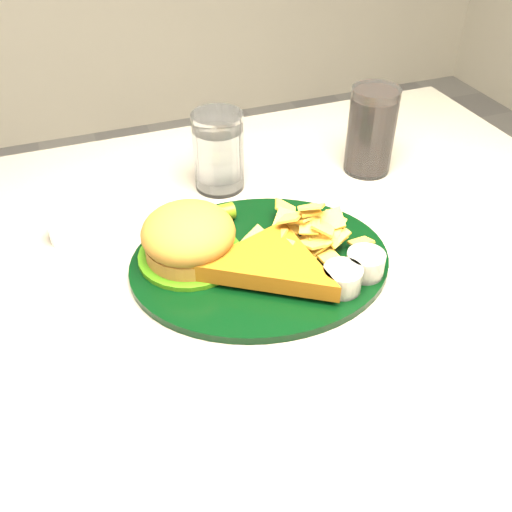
{
  "coord_description": "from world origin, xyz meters",
  "views": [
    {
      "loc": [
        -0.15,
        -0.55,
        1.22
      ],
      "look_at": [
        0.03,
        -0.06,
        0.8
      ],
      "focal_mm": 40.0,
      "sensor_mm": 36.0,
      "label": 1
    }
  ],
  "objects_px": {
    "cola_glass": "(371,131)",
    "dinner_plate": "(260,241)",
    "table": "(225,435)",
    "water_glass": "(219,152)",
    "fork_napkin": "(318,256)"
  },
  "relations": [
    {
      "from": "water_glass",
      "to": "table",
      "type": "bearing_deg",
      "value": -109.83
    },
    {
      "from": "dinner_plate",
      "to": "water_glass",
      "type": "bearing_deg",
      "value": 95.36
    },
    {
      "from": "dinner_plate",
      "to": "water_glass",
      "type": "xyz_separation_m",
      "value": [
        0.01,
        0.2,
        0.02
      ]
    },
    {
      "from": "table",
      "to": "dinner_plate",
      "type": "relative_size",
      "value": 3.61
    },
    {
      "from": "water_glass",
      "to": "fork_napkin",
      "type": "bearing_deg",
      "value": -73.87
    },
    {
      "from": "table",
      "to": "dinner_plate",
      "type": "xyz_separation_m",
      "value": [
        0.05,
        -0.02,
        0.41
      ]
    },
    {
      "from": "cola_glass",
      "to": "dinner_plate",
      "type": "bearing_deg",
      "value": -146.22
    },
    {
      "from": "cola_glass",
      "to": "water_glass",
      "type": "bearing_deg",
      "value": 171.62
    },
    {
      "from": "dinner_plate",
      "to": "fork_napkin",
      "type": "xyz_separation_m",
      "value": [
        0.07,
        -0.02,
        -0.03
      ]
    },
    {
      "from": "table",
      "to": "cola_glass",
      "type": "height_order",
      "value": "cola_glass"
    },
    {
      "from": "fork_napkin",
      "to": "water_glass",
      "type": "bearing_deg",
      "value": 97.77
    },
    {
      "from": "fork_napkin",
      "to": "table",
      "type": "bearing_deg",
      "value": 155.7
    },
    {
      "from": "dinner_plate",
      "to": "cola_glass",
      "type": "height_order",
      "value": "cola_glass"
    },
    {
      "from": "table",
      "to": "dinner_plate",
      "type": "distance_m",
      "value": 0.42
    },
    {
      "from": "water_glass",
      "to": "dinner_plate",
      "type": "bearing_deg",
      "value": -93.02
    }
  ]
}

